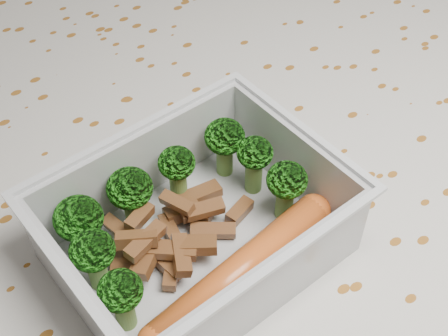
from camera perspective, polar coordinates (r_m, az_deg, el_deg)
dining_table at (r=0.55m, az=-0.39°, el=-7.81°), size 1.40×0.90×0.75m
tablecloth at (r=0.51m, az=-0.42°, el=-4.55°), size 1.46×0.96×0.19m
lunch_container at (r=0.42m, az=-2.48°, el=-5.93°), size 0.20×0.16×0.07m
broccoli_florets at (r=0.42m, az=-5.23°, el=-2.84°), size 0.16×0.10×0.05m
meat_pile at (r=0.43m, az=-4.90°, el=-6.22°), size 0.11×0.07×0.03m
sausage at (r=0.40m, az=1.61°, el=-9.44°), size 0.17×0.04×0.02m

